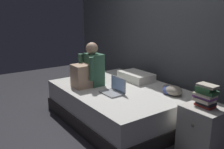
% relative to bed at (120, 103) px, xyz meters
% --- Properties ---
extents(ground_plane, '(8.00, 8.00, 0.00)m').
position_rel_bed_xyz_m(ground_plane, '(0.20, -0.30, -0.24)').
color(ground_plane, '#2D2D33').
extents(wall_back, '(5.60, 0.10, 2.70)m').
position_rel_bed_xyz_m(wall_back, '(0.20, 0.90, 1.11)').
color(wall_back, '#4C4F54').
rests_on(wall_back, ground_plane).
extents(bed, '(2.00, 1.50, 0.49)m').
position_rel_bed_xyz_m(bed, '(0.00, 0.00, 0.00)').
color(bed, '#332D2B').
rests_on(bed, ground_plane).
extents(nightstand, '(0.44, 0.46, 0.57)m').
position_rel_bed_xyz_m(nightstand, '(1.30, 0.21, 0.05)').
color(nightstand, beige).
rests_on(nightstand, ground_plane).
extents(person_sitting, '(0.39, 0.44, 0.66)m').
position_rel_bed_xyz_m(person_sitting, '(-0.36, -0.32, 0.50)').
color(person_sitting, '#38664C').
rests_on(person_sitting, bed).
extents(laptop, '(0.32, 0.23, 0.22)m').
position_rel_bed_xyz_m(laptop, '(0.15, -0.21, 0.30)').
color(laptop, '#9EA0A5').
rests_on(laptop, bed).
extents(pillow, '(0.56, 0.36, 0.13)m').
position_rel_bed_xyz_m(pillow, '(-0.17, 0.45, 0.31)').
color(pillow, silver).
rests_on(pillow, bed).
extents(book_stack, '(0.24, 0.17, 0.26)m').
position_rel_bed_xyz_m(book_stack, '(1.28, 0.20, 0.46)').
color(book_stack, '#9E2D28').
rests_on(book_stack, nightstand).
extents(clothes_pile, '(0.35, 0.23, 0.13)m').
position_rel_bed_xyz_m(clothes_pile, '(0.61, 0.41, 0.31)').
color(clothes_pile, gray).
rests_on(clothes_pile, bed).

